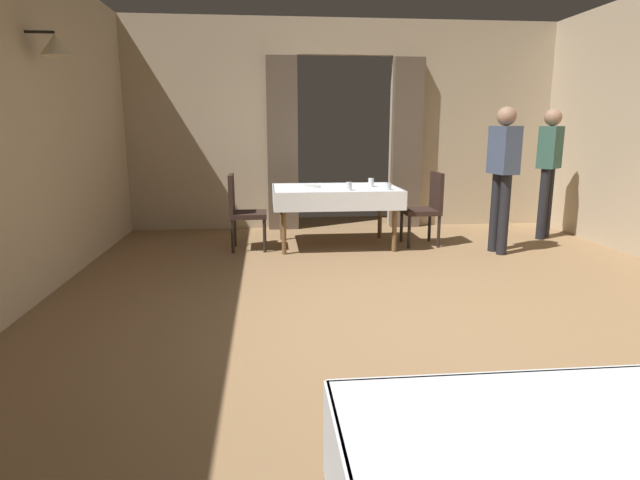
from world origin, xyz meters
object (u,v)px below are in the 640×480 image
object	(u,v)px
chair_mid_left	(242,208)
plate_mid_c	(312,186)
chair_mid_right	(427,205)
glass_mid_a	(388,187)
person_waiter_by_doorway	(549,163)
glass_mid_b	(371,182)
person_diner_standing_aside	(503,168)
glass_mid_d	(349,186)
dining_table_mid	(335,193)

from	to	relation	value
chair_mid_left	plate_mid_c	world-z (taller)	chair_mid_left
chair_mid_right	chair_mid_left	size ratio (longest dim) A/B	1.00
glass_mid_a	person_waiter_by_doorway	xyz separation A→B (m)	(2.30, 0.56, 0.23)
glass_mid_b	person_diner_standing_aside	xyz separation A→B (m)	(1.45, -0.57, 0.22)
glass_mid_b	chair_mid_right	bearing A→B (deg)	-3.08
plate_mid_c	glass_mid_d	bearing A→B (deg)	-46.19
chair_mid_right	person_diner_standing_aside	xyz separation A→B (m)	(0.73, -0.53, 0.51)
chair_mid_left	glass_mid_b	bearing A→B (deg)	2.72
chair_mid_left	person_waiter_by_doorway	world-z (taller)	person_waiter_by_doorway
glass_mid_a	person_diner_standing_aside	bearing A→B (deg)	-8.99
chair_mid_right	person_waiter_by_doorway	xyz separation A→B (m)	(1.72, 0.24, 0.51)
dining_table_mid	glass_mid_d	size ratio (longest dim) A/B	15.70
dining_table_mid	glass_mid_a	bearing A→B (deg)	-32.75
chair_mid_right	glass_mid_d	world-z (taller)	chair_mid_right
chair_mid_left	plate_mid_c	size ratio (longest dim) A/B	4.14
chair_mid_left	glass_mid_b	size ratio (longest dim) A/B	8.35
glass_mid_a	person_diner_standing_aside	size ratio (longest dim) A/B	0.05
chair_mid_left	plate_mid_c	distance (m)	0.93
chair_mid_right	person_waiter_by_doorway	size ratio (longest dim) A/B	0.54
chair_mid_right	plate_mid_c	bearing A→B (deg)	175.56
dining_table_mid	glass_mid_a	distance (m)	0.70
glass_mid_a	glass_mid_d	size ratio (longest dim) A/B	0.85
glass_mid_a	person_waiter_by_doorway	distance (m)	2.38
person_waiter_by_doorway	glass_mid_a	bearing A→B (deg)	-166.44
plate_mid_c	dining_table_mid	bearing A→B (deg)	-11.07
glass_mid_a	glass_mid_d	xyz separation A→B (m)	(-0.47, 0.01, 0.01)
glass_mid_d	dining_table_mid	bearing A→B (deg)	107.41
plate_mid_c	chair_mid_left	bearing A→B (deg)	-170.28
dining_table_mid	chair_mid_right	size ratio (longest dim) A/B	1.69
chair_mid_left	glass_mid_d	bearing A→B (deg)	-11.76
chair_mid_left	person_waiter_by_doorway	distance (m)	4.10
dining_table_mid	glass_mid_d	world-z (taller)	glass_mid_d
chair_mid_right	glass_mid_a	size ratio (longest dim) A/B	10.89
dining_table_mid	glass_mid_b	distance (m)	0.47
glass_mid_d	plate_mid_c	bearing A→B (deg)	133.81
dining_table_mid	glass_mid_d	distance (m)	0.40
glass_mid_b	glass_mid_d	xyz separation A→B (m)	(-0.33, -0.34, -0.01)
dining_table_mid	chair_mid_right	bearing A→B (deg)	-2.78
glass_mid_b	person_diner_standing_aside	world-z (taller)	person_diner_standing_aside
person_waiter_by_doorway	dining_table_mid	bearing A→B (deg)	-176.42
dining_table_mid	plate_mid_c	bearing A→B (deg)	168.93
chair_mid_left	glass_mid_b	xyz separation A→B (m)	(1.62, 0.08, 0.29)
glass_mid_d	glass_mid_a	bearing A→B (deg)	-1.62
dining_table_mid	chair_mid_right	distance (m)	1.18
chair_mid_right	glass_mid_b	world-z (taller)	chair_mid_right
glass_mid_a	person_diner_standing_aside	world-z (taller)	person_diner_standing_aside
glass_mid_b	plate_mid_c	world-z (taller)	glass_mid_b
glass_mid_b	plate_mid_c	xyz separation A→B (m)	(-0.74, 0.07, -0.05)
plate_mid_c	chair_mid_right	bearing A→B (deg)	-4.44
glass_mid_b	person_diner_standing_aside	size ratio (longest dim) A/B	0.06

